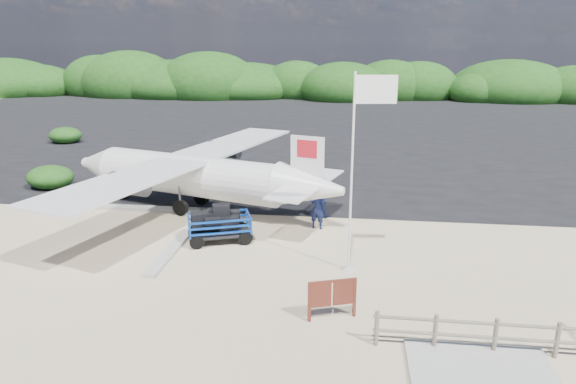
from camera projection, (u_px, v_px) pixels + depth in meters
The scene contains 12 objects.
ground at pixel (287, 261), 18.71m from camera, with size 160.00×160.00×0.00m, color beige.
asphalt_apron at pixel (328, 127), 47.24m from camera, with size 90.00×50.00×0.04m, color #B2B2B2, non-canonical shape.
lagoon at pixel (76, 235), 21.21m from camera, with size 9.00×7.00×0.40m, color #B2B2B2, non-canonical shape.
walkway_pad at pixel (482, 376), 12.35m from camera, with size 3.50×2.50×0.10m, color #B2B2B2, non-canonical shape.
vegetation_band at pixel (337, 98), 71.01m from camera, with size 124.00×8.00×4.40m, color #B2B2B2, non-canonical shape.
fence at pixel (493, 353), 13.24m from camera, with size 6.40×2.00×1.10m, color #B2B2B2, non-canonical shape.
baggage_cart at pixel (220, 242), 20.54m from camera, with size 2.64×1.51×1.32m, color #0B3BA5, non-canonical shape.
flagpole at pixel (348, 270), 18.05m from camera, with size 1.36×0.57×6.82m, color white, non-canonical shape.
signboard at pixel (332, 319), 14.88m from camera, with size 1.53×0.14×1.26m, color maroon, non-canonical shape.
crew_a at pixel (317, 208), 21.73m from camera, with size 0.67×0.44×1.84m, color #131B48.
crew_b at pixel (320, 198), 23.18m from camera, with size 0.86×0.67×1.76m, color #131B48.
aircraft_large at pixel (535, 154), 36.13m from camera, with size 16.87×16.87×5.06m, color #B2B2B2, non-canonical shape.
Camera 1 is at (2.17, -17.07, 7.78)m, focal length 32.00 mm.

